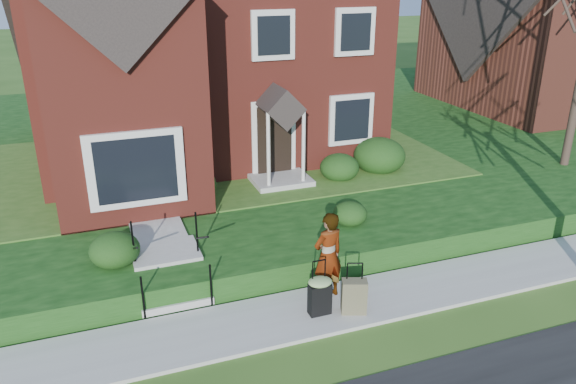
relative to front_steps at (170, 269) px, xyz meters
name	(u,v)px	position (x,y,z in m)	size (l,w,h in m)	color
ground	(315,313)	(2.50, -1.84, -0.47)	(120.00, 120.00, 0.00)	#2D5119
sidewalk	(315,311)	(2.50, -1.84, -0.43)	(60.00, 1.60, 0.08)	#9E9B93
terrace	(302,133)	(6.50, 9.06, -0.17)	(44.00, 20.00, 0.60)	black
walkway	(149,206)	(0.00, 3.16, 0.16)	(1.20, 6.00, 0.06)	#9E9B93
main_house	(192,2)	(2.29, 7.76, 4.79)	(10.40, 10.20, 9.40)	maroon
front_steps	(170,269)	(0.00, 0.00, 0.00)	(1.40, 2.02, 1.50)	#9E9B93
foundation_shrubs	(270,176)	(3.21, 3.06, 0.58)	(9.72, 4.50, 1.08)	black
woman	(328,256)	(2.92, -1.47, 0.52)	(0.67, 0.44, 1.84)	#999999
suitcase_black	(320,294)	(2.53, -1.99, 0.04)	(0.47, 0.39, 1.13)	black
suitcase_olive	(354,296)	(3.17, -2.17, -0.05)	(0.54, 0.42, 1.04)	brown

